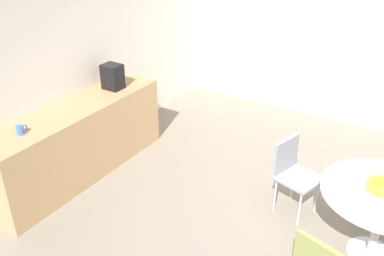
{
  "coord_description": "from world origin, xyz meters",
  "views": [
    {
      "loc": [
        -3.25,
        -0.88,
        2.97
      ],
      "look_at": [
        -0.01,
        1.16,
        0.95
      ],
      "focal_mm": 39.31,
      "sensor_mm": 36.0,
      "label": 1
    }
  ],
  "objects_px": {
    "round_table": "(383,204)",
    "chair_gray": "(292,167)",
    "coffee_maker": "(113,77)",
    "fruit_bowl": "(383,186)",
    "mug_white": "(20,130)"
  },
  "relations": [
    {
      "from": "mug_white",
      "to": "coffee_maker",
      "type": "relative_size",
      "value": 0.4
    },
    {
      "from": "round_table",
      "to": "coffee_maker",
      "type": "distance_m",
      "value": 3.41
    },
    {
      "from": "coffee_maker",
      "to": "mug_white",
      "type": "bearing_deg",
      "value": -179.21
    },
    {
      "from": "fruit_bowl",
      "to": "coffee_maker",
      "type": "bearing_deg",
      "value": 86.02
    },
    {
      "from": "mug_white",
      "to": "coffee_maker",
      "type": "height_order",
      "value": "coffee_maker"
    },
    {
      "from": "fruit_bowl",
      "to": "chair_gray",
      "type": "bearing_deg",
      "value": 74.31
    },
    {
      "from": "round_table",
      "to": "mug_white",
      "type": "xyz_separation_m",
      "value": [
        -1.19,
        3.36,
        0.34
      ]
    },
    {
      "from": "coffee_maker",
      "to": "fruit_bowl",
      "type": "bearing_deg",
      "value": -93.98
    },
    {
      "from": "fruit_bowl",
      "to": "coffee_maker",
      "type": "height_order",
      "value": "coffee_maker"
    },
    {
      "from": "chair_gray",
      "to": "coffee_maker",
      "type": "height_order",
      "value": "coffee_maker"
    },
    {
      "from": "mug_white",
      "to": "coffee_maker",
      "type": "xyz_separation_m",
      "value": [
        1.44,
        0.02,
        0.11
      ]
    },
    {
      "from": "chair_gray",
      "to": "fruit_bowl",
      "type": "distance_m",
      "value": 0.98
    },
    {
      "from": "round_table",
      "to": "fruit_bowl",
      "type": "bearing_deg",
      "value": 73.78
    },
    {
      "from": "chair_gray",
      "to": "fruit_bowl",
      "type": "relative_size",
      "value": 3.01
    },
    {
      "from": "round_table",
      "to": "chair_gray",
      "type": "relative_size",
      "value": 1.36
    }
  ]
}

